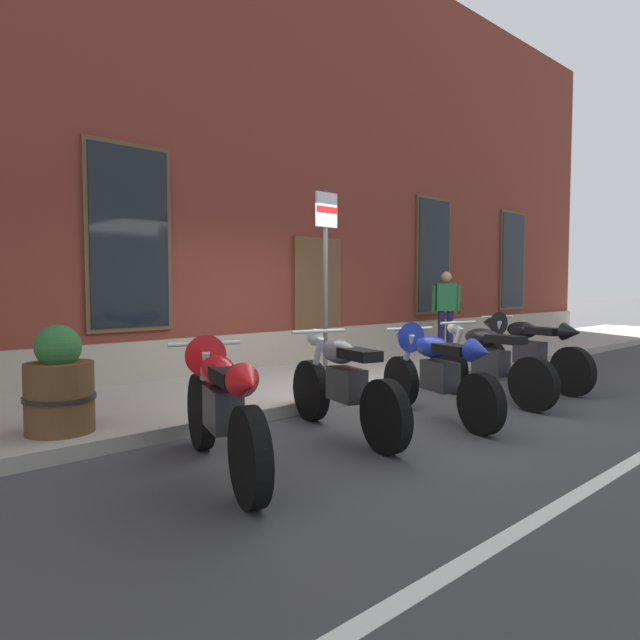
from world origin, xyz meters
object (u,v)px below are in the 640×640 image
motorcycle_red_sport (219,400)px  motorcycle_grey_naked (343,385)px  motorcycle_black_naked (487,363)px  motorcycle_black_sport (523,347)px  parking_sign (326,261)px  motorcycle_blue_sport (433,367)px  pedestrian_striped_shirt (446,306)px  barrel_planter (59,387)px

motorcycle_red_sport → motorcycle_grey_naked: motorcycle_red_sport is taller
motorcycle_black_naked → motorcycle_black_sport: motorcycle_black_sport is taller
motorcycle_grey_naked → parking_sign: parking_sign is taller
motorcycle_red_sport → motorcycle_blue_sport: bearing=-1.6°
motorcycle_black_sport → parking_sign: parking_sign is taller
pedestrian_striped_shirt → motorcycle_red_sport: bearing=-158.3°
motorcycle_black_naked → pedestrian_striped_shirt: size_ratio=1.25×
motorcycle_blue_sport → parking_sign: 2.02m
motorcycle_grey_naked → motorcycle_black_sport: bearing=1.5°
motorcycle_red_sport → motorcycle_black_sport: bearing=2.0°
parking_sign → barrel_planter: 3.56m
motorcycle_blue_sport → motorcycle_black_naked: 1.23m
motorcycle_grey_naked → parking_sign: (1.17, 1.45, 1.28)m
motorcycle_black_sport → barrel_planter: bearing=167.4°
pedestrian_striped_shirt → motorcycle_black_naked: bearing=-139.7°
motorcycle_black_naked → pedestrian_striped_shirt: bearing=40.3°
motorcycle_black_sport → barrel_planter: 6.15m
motorcycle_red_sport → pedestrian_striped_shirt: size_ratio=1.29×
motorcycle_black_naked → pedestrian_striped_shirt: (3.55, 3.01, 0.55)m
motorcycle_blue_sport → pedestrian_striped_shirt: size_ratio=1.23×
motorcycle_red_sport → motorcycle_grey_naked: (1.49, 0.09, -0.07)m
motorcycle_grey_naked → pedestrian_striped_shirt: bearing=25.7°
pedestrian_striped_shirt → barrel_planter: (-8.20, -1.45, -0.48)m
motorcycle_blue_sport → barrel_planter: bearing=154.8°
barrel_planter → parking_sign: bearing=0.0°
motorcycle_grey_naked → motorcycle_blue_sport: (1.25, -0.17, 0.07)m
motorcycle_blue_sport → parking_sign: parking_sign is taller
motorcycle_grey_naked → motorcycle_black_sport: motorcycle_black_sport is taller
motorcycle_blue_sport → barrel_planter: barrel_planter is taller
motorcycle_red_sport → pedestrian_striped_shirt: (7.52, 2.99, 0.47)m
motorcycle_red_sport → motorcycle_black_naked: size_ratio=1.04×
motorcycle_red_sport → barrel_planter: barrel_planter is taller
pedestrian_striped_shirt → motorcycle_black_sport: bearing=-128.1°
motorcycle_black_naked → motorcycle_blue_sport: bearing=-177.5°
motorcycle_blue_sport → barrel_planter: 3.78m
pedestrian_striped_shirt → motorcycle_blue_sport: bearing=-147.3°
motorcycle_black_sport → parking_sign: bearing=153.2°
motorcycle_blue_sport → motorcycle_black_naked: (1.23, 0.05, -0.08)m
motorcycle_red_sport → motorcycle_black_sport: (5.32, 0.19, 0.01)m
motorcycle_grey_naked → barrel_planter: 2.61m
motorcycle_black_sport → pedestrian_striped_shirt: size_ratio=1.33×
barrel_planter → motorcycle_red_sport: bearing=-66.1°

